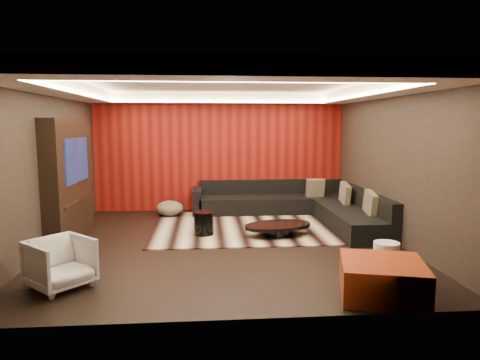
{
  "coord_description": "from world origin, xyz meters",
  "views": [
    {
      "loc": [
        -0.36,
        -7.38,
        2.1
      ],
      "look_at": [
        0.3,
        0.6,
        1.05
      ],
      "focal_mm": 32.0,
      "sensor_mm": 36.0,
      "label": 1
    }
  ],
  "objects": [
    {
      "name": "ceiling",
      "position": [
        0.0,
        0.0,
        2.81
      ],
      "size": [
        6.0,
        6.0,
        0.02
      ],
      "primitive_type": "cube",
      "color": "silver",
      "rests_on": "ground"
    },
    {
      "name": "soffit_left",
      "position": [
        -2.7,
        0.0,
        2.69
      ],
      "size": [
        0.6,
        4.8,
        0.22
      ],
      "primitive_type": "cube",
      "color": "silver",
      "rests_on": "ground"
    },
    {
      "name": "white_side_table",
      "position": [
        2.18,
        -1.73,
        0.22
      ],
      "size": [
        0.39,
        0.39,
        0.45
      ],
      "primitive_type": "cylinder",
      "rotation": [
        0.0,
        0.0,
        0.08
      ],
      "color": "white",
      "rests_on": "floor"
    },
    {
      "name": "rug",
      "position": [
        0.58,
        1.16,
        0.01
      ],
      "size": [
        4.0,
        3.0,
        0.02
      ],
      "primitive_type": "cube",
      "rotation": [
        0.0,
        0.0,
        -0.0
      ],
      "color": "#C5B190",
      "rests_on": "floor"
    },
    {
      "name": "soffit_right",
      "position": [
        2.7,
        0.0,
        2.69
      ],
      "size": [
        0.6,
        4.8,
        0.22
      ],
      "primitive_type": "cube",
      "color": "silver",
      "rests_on": "ground"
    },
    {
      "name": "tv_shelf",
      "position": [
        -2.69,
        0.6,
        0.7
      ],
      "size": [
        0.04,
        1.6,
        0.04
      ],
      "primitive_type": "cube",
      "color": "black",
      "rests_on": "ground"
    },
    {
      "name": "armchair",
      "position": [
        -2.23,
        -1.9,
        0.33
      ],
      "size": [
        1.0,
        1.0,
        0.65
      ],
      "primitive_type": "imported",
      "rotation": [
        0.0,
        0.0,
        0.82
      ],
      "color": "silver",
      "rests_on": "floor"
    },
    {
      "name": "drum_stool",
      "position": [
        -0.39,
        0.56,
        0.24
      ],
      "size": [
        0.43,
        0.43,
        0.43
      ],
      "primitive_type": "cylinder",
      "rotation": [
        0.0,
        0.0,
        0.18
      ],
      "color": "black",
      "rests_on": "rug"
    },
    {
      "name": "red_feature_wall",
      "position": [
        0.0,
        2.97,
        1.4
      ],
      "size": [
        5.98,
        0.05,
        2.78
      ],
      "primitive_type": "cube",
      "color": "#6B0C0A",
      "rests_on": "ground"
    },
    {
      "name": "floor",
      "position": [
        0.0,
        0.0,
        -0.01
      ],
      "size": [
        6.0,
        6.0,
        0.02
      ],
      "primitive_type": "cube",
      "color": "black",
      "rests_on": "ground"
    },
    {
      "name": "sectional_sofa",
      "position": [
        1.73,
        1.86,
        0.26
      ],
      "size": [
        3.65,
        3.5,
        0.75
      ],
      "color": "black",
      "rests_on": "floor"
    },
    {
      "name": "cove_right",
      "position": [
        2.36,
        0.0,
        2.6
      ],
      "size": [
        0.08,
        4.8,
        0.04
      ],
      "primitive_type": "cube",
      "color": "#FFD899",
      "rests_on": "ground"
    },
    {
      "name": "throw_pillows",
      "position": [
        2.52,
        1.35,
        0.62
      ],
      "size": [
        0.81,
        2.34,
        0.5
      ],
      "color": "#C9B694",
      "rests_on": "sectional_sofa"
    },
    {
      "name": "cove_front",
      "position": [
        0.0,
        -2.36,
        2.6
      ],
      "size": [
        4.8,
        0.08,
        0.04
      ],
      "primitive_type": "cube",
      "color": "#FFD899",
      "rests_on": "ground"
    },
    {
      "name": "striped_pouf",
      "position": [
        -1.17,
        2.32,
        0.19
      ],
      "size": [
        0.62,
        0.62,
        0.34
      ],
      "primitive_type": "ellipsoid",
      "rotation": [
        0.0,
        0.0,
        -0.01
      ],
      "color": "#B9B08F",
      "rests_on": "rug"
    },
    {
      "name": "wall_left",
      "position": [
        -3.01,
        0.0,
        1.4
      ],
      "size": [
        0.02,
        6.0,
        2.8
      ],
      "primitive_type": "cube",
      "color": "black",
      "rests_on": "ground"
    },
    {
      "name": "soffit_front",
      "position": [
        0.0,
        -2.7,
        2.69
      ],
      "size": [
        6.0,
        0.6,
        0.22
      ],
      "primitive_type": "cube",
      "color": "silver",
      "rests_on": "ground"
    },
    {
      "name": "soffit_back",
      "position": [
        0.0,
        2.7,
        2.69
      ],
      "size": [
        6.0,
        0.6,
        0.22
      ],
      "primitive_type": "cube",
      "color": "silver",
      "rests_on": "ground"
    },
    {
      "name": "coffee_table",
      "position": [
        0.99,
        0.38,
        0.13
      ],
      "size": [
        1.59,
        1.59,
        0.22
      ],
      "primitive_type": "cylinder",
      "rotation": [
        0.0,
        0.0,
        0.26
      ],
      "color": "black",
      "rests_on": "rug"
    },
    {
      "name": "wall_back",
      "position": [
        0.0,
        3.01,
        1.4
      ],
      "size": [
        6.0,
        0.02,
        2.8
      ],
      "primitive_type": "cube",
      "color": "black",
      "rests_on": "ground"
    },
    {
      "name": "wall_right",
      "position": [
        3.01,
        0.0,
        1.4
      ],
      "size": [
        0.02,
        6.0,
        2.8
      ],
      "primitive_type": "cube",
      "color": "black",
      "rests_on": "ground"
    },
    {
      "name": "cove_back",
      "position": [
        0.0,
        2.36,
        2.6
      ],
      "size": [
        4.8,
        0.08,
        0.04
      ],
      "primitive_type": "cube",
      "color": "#FFD899",
      "rests_on": "ground"
    },
    {
      "name": "cove_left",
      "position": [
        -2.36,
        0.0,
        2.6
      ],
      "size": [
        0.08,
        4.8,
        0.04
      ],
      "primitive_type": "cube",
      "color": "#FFD899",
      "rests_on": "ground"
    },
    {
      "name": "tv_screen",
      "position": [
        -2.69,
        0.6,
        1.45
      ],
      "size": [
        0.04,
        1.3,
        0.8
      ],
      "primitive_type": "cube",
      "color": "black",
      "rests_on": "ground"
    },
    {
      "name": "orange_ottoman",
      "position": [
        1.8,
        -2.5,
        0.22
      ],
      "size": [
        1.2,
        1.2,
        0.44
      ],
      "primitive_type": "cube",
      "rotation": [
        0.0,
        0.0,
        -0.26
      ],
      "color": "#8D3812",
      "rests_on": "floor"
    },
    {
      "name": "tv_surround",
      "position": [
        -2.85,
        0.6,
        1.1
      ],
      "size": [
        0.3,
        2.0,
        2.2
      ],
      "primitive_type": "cube",
      "color": "black",
      "rests_on": "ground"
    }
  ]
}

